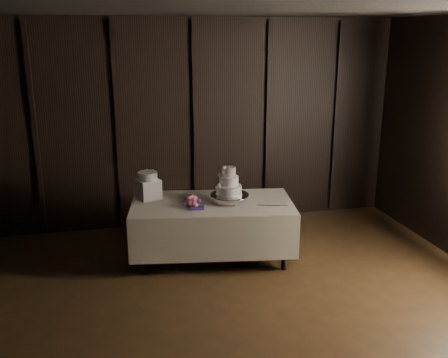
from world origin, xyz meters
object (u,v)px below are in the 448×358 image
Objects in this scene: display_table at (212,228)px; small_cake at (148,176)px; cake_stand at (230,198)px; bouquet at (191,202)px; wedding_cake at (228,184)px; box_pedestal at (148,189)px.

small_cake reaches higher than display_table.
cake_stand is at bearing 3.67° from display_table.
wedding_cake is at bearing 6.84° from bouquet.
cake_stand is at bearing 8.18° from bouquet.
bouquet is at bearing 177.71° from wedding_cake.
bouquet reaches higher than display_table.
small_cake is (-0.97, 0.34, 0.25)m from cake_stand.
cake_stand is 1.03m from box_pedestal.
display_table is 0.50m from bouquet.
display_table is 8.17× the size of box_pedestal.
box_pedestal is (-0.48, 0.41, 0.07)m from bouquet.
bouquet is (-0.28, -0.09, 0.40)m from display_table.
box_pedestal is (-0.76, 0.32, 0.47)m from display_table.
wedding_cake is 0.97× the size of bouquet.
small_cake reaches higher than bouquet.
bouquet is (-0.47, -0.06, -0.17)m from wedding_cake.
small_cake is at bearing 139.17° from bouquet.
box_pedestal reaches higher than bouquet.
box_pedestal is 1.08× the size of small_cake.
wedding_cake is at bearing -20.67° from box_pedestal.
wedding_cake reaches higher than display_table.
cake_stand is 0.19m from wedding_cake.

